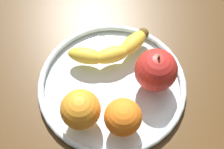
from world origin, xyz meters
TOP-DOWN VIEW (x-y plane):
  - ground_plane at (0.00, 0.00)cm, footprint 126.06×126.06cm
  - fruit_bowl at (0.00, 0.00)cm, footprint 28.72×28.72cm
  - banana at (1.36, 6.19)cm, footprint 17.86×7.45cm
  - apple at (7.89, -1.36)cm, footprint 7.96×7.96cm
  - orange_front_right at (-6.82, -5.94)cm, footprint 7.08×7.08cm
  - orange_back_left at (-0.01, -8.78)cm, footprint 6.61×6.61cm

SIDE VIEW (x-z plane):
  - ground_plane at x=0.00cm, z-range -4.00..0.00cm
  - fruit_bowl at x=0.00cm, z-range 0.02..1.82cm
  - banana at x=1.36cm, z-range 1.80..5.03cm
  - orange_back_left at x=-0.01cm, z-range 1.80..8.41cm
  - orange_front_right at x=-6.82cm, z-range 1.80..8.88cm
  - apple at x=7.89cm, z-range 1.40..10.16cm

